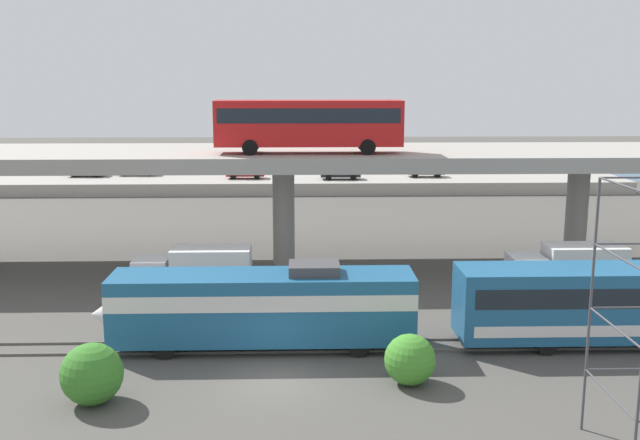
% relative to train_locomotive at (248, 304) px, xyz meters
% --- Properties ---
extents(ground_plane, '(260.00, 260.00, 0.00)m').
position_rel_train_locomotive_xyz_m(ground_plane, '(1.40, -4.00, -2.19)').
color(ground_plane, '#4C4944').
extents(rail_strip_near, '(110.00, 0.12, 0.12)m').
position_rel_train_locomotive_xyz_m(rail_strip_near, '(1.40, -0.73, -2.13)').
color(rail_strip_near, '#59544C').
rests_on(rail_strip_near, ground_plane).
extents(rail_strip_far, '(110.00, 0.12, 0.12)m').
position_rel_train_locomotive_xyz_m(rail_strip_far, '(1.40, 0.73, -2.13)').
color(rail_strip_far, '#59544C').
rests_on(rail_strip_far, ground_plane).
extents(train_locomotive, '(15.36, 3.04, 4.18)m').
position_rel_train_locomotive_xyz_m(train_locomotive, '(0.00, 0.00, 0.00)').
color(train_locomotive, '#1E5984').
rests_on(train_locomotive, ground_plane).
extents(highway_overpass, '(96.00, 10.93, 7.97)m').
position_rel_train_locomotive_xyz_m(highway_overpass, '(1.40, 16.00, 5.01)').
color(highway_overpass, '#9E998E').
rests_on(highway_overpass, ground_plane).
extents(transit_bus_on_overpass, '(12.00, 2.68, 3.40)m').
position_rel_train_locomotive_xyz_m(transit_bus_on_overpass, '(3.13, 13.84, 7.84)').
color(transit_bus_on_overpass, red).
rests_on(transit_bus_on_overpass, highway_overpass).
extents(service_truck_west, '(6.80, 2.46, 3.04)m').
position_rel_train_locomotive_xyz_m(service_truck_west, '(18.55, 8.23, -0.56)').
color(service_truck_west, silver).
rests_on(service_truck_west, ground_plane).
extents(service_truck_east, '(6.80, 2.46, 3.04)m').
position_rel_train_locomotive_xyz_m(service_truck_east, '(-3.57, 8.23, -0.56)').
color(service_truck_east, silver).
rests_on(service_truck_east, ground_plane).
extents(pier_parking_lot, '(77.01, 10.85, 1.38)m').
position_rel_train_locomotive_xyz_m(pier_parking_lot, '(1.40, 51.00, -1.50)').
color(pier_parking_lot, '#9E998E').
rests_on(pier_parking_lot, ground_plane).
extents(parked_car_0, '(4.24, 1.92, 1.50)m').
position_rel_train_locomotive_xyz_m(parked_car_0, '(17.24, 50.74, -0.04)').
color(parked_car_0, '#9E998C').
rests_on(parked_car_0, pier_parking_lot).
extents(parked_car_1, '(4.50, 1.99, 1.50)m').
position_rel_train_locomotive_xyz_m(parked_car_1, '(7.13, 48.95, -0.04)').
color(parked_car_1, black).
rests_on(parked_car_1, pier_parking_lot).
extents(parked_car_2, '(4.30, 1.97, 1.50)m').
position_rel_train_locomotive_xyz_m(parked_car_2, '(-22.28, 52.17, -0.04)').
color(parked_car_2, black).
rests_on(parked_car_2, pier_parking_lot).
extents(parked_car_3, '(4.59, 1.87, 1.50)m').
position_rel_train_locomotive_xyz_m(parked_car_3, '(-16.50, 53.03, -0.04)').
color(parked_car_3, black).
rests_on(parked_car_3, pier_parking_lot).
extents(parked_car_4, '(4.32, 1.90, 1.50)m').
position_rel_train_locomotive_xyz_m(parked_car_4, '(-3.64, 49.91, -0.04)').
color(parked_car_4, maroon).
rests_on(parked_car_4, pier_parking_lot).
extents(harbor_water, '(140.00, 36.00, 0.01)m').
position_rel_train_locomotive_xyz_m(harbor_water, '(1.40, 74.00, -2.19)').
color(harbor_water, '#385B7A').
rests_on(harbor_water, ground_plane).
extents(shrub_left, '(2.49, 2.49, 2.49)m').
position_rel_train_locomotive_xyz_m(shrub_left, '(-5.80, -5.92, -0.95)').
color(shrub_left, '#377A27').
rests_on(shrub_left, ground_plane).
extents(shrub_right, '(2.18, 2.18, 2.18)m').
position_rel_train_locomotive_xyz_m(shrub_right, '(7.12, -4.41, -1.10)').
color(shrub_right, '#408B2B').
rests_on(shrub_right, ground_plane).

